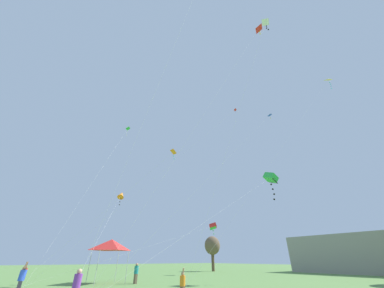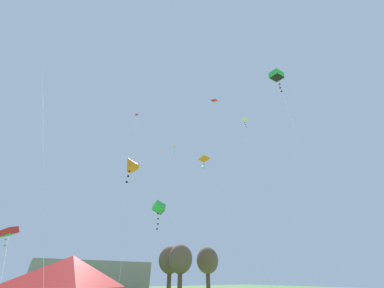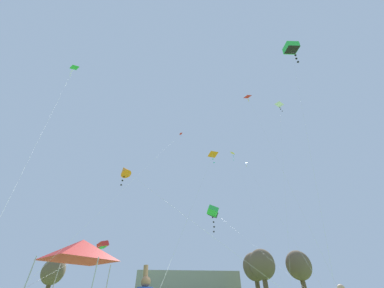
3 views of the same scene
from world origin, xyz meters
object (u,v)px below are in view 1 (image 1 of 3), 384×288
at_px(kite_orange_diamond_3, 121,195).
at_px(kite_blue_delta_5, 266,119).
at_px(kite_red_delta_1, 258,30).
at_px(person_red_shirt, 23,275).
at_px(person_blue_shirt, 21,278).
at_px(person_purple_shirt, 76,286).
at_px(kite_green_delta_6, 127,130).
at_px(kite_red_box_0, 213,226).
at_px(kite_orange_delta_10, 173,153).
at_px(kite_green_box_9, 271,178).
at_px(festival_tent, 111,245).
at_px(person_teal_shirt, 136,272).
at_px(kite_yellow_delta_2, 328,81).
at_px(kite_red_delta_8, 229,115).
at_px(person_orange_shirt, 183,284).
at_px(kite_white_delta_4, 266,24).

height_order(kite_orange_diamond_3, kite_blue_delta_5, kite_blue_delta_5).
distance_m(kite_red_delta_1, kite_orange_diamond_3, 27.84).
distance_m(person_red_shirt, person_blue_shirt, 5.00).
height_order(kite_red_delta_1, kite_orange_diamond_3, kite_red_delta_1).
distance_m(person_purple_shirt, kite_green_delta_6, 29.72).
distance_m(kite_red_box_0, kite_orange_delta_10, 21.42).
relative_size(person_red_shirt, kite_orange_diamond_3, 0.17).
relative_size(person_purple_shirt, kite_green_box_9, 0.08).
bearing_deg(kite_green_box_9, kite_blue_delta_5, -52.51).
bearing_deg(kite_orange_diamond_3, person_purple_shirt, -26.26).
distance_m(festival_tent, person_teal_shirt, 4.11).
height_order(person_teal_shirt, kite_red_delta_1, kite_red_delta_1).
bearing_deg(kite_blue_delta_5, kite_red_delta_1, -22.10).
relative_size(person_purple_shirt, kite_red_delta_1, 0.06).
xyz_separation_m(person_blue_shirt, person_teal_shirt, (-2.41, 9.82, 0.01)).
bearing_deg(person_red_shirt, kite_green_box_9, -97.62).
bearing_deg(festival_tent, kite_orange_diamond_3, -10.30).
height_order(kite_yellow_delta_2, kite_red_delta_8, kite_yellow_delta_2).
height_order(person_orange_shirt, kite_blue_delta_5, kite_blue_delta_5).
height_order(person_blue_shirt, kite_white_delta_4, kite_white_delta_4).
bearing_deg(kite_white_delta_4, kite_orange_diamond_3, -161.06).
bearing_deg(kite_green_delta_6, festival_tent, -14.00).
bearing_deg(kite_yellow_delta_2, kite_red_delta_1, -95.45).
xyz_separation_m(person_red_shirt, person_teal_shirt, (2.57, 9.56, 0.06)).
xyz_separation_m(kite_white_delta_4, kite_orange_delta_10, (-11.24, -3.86, -11.87)).
bearing_deg(kite_red_delta_8, kite_red_box_0, 158.26).
relative_size(person_teal_shirt, kite_red_box_0, 0.07).
xyz_separation_m(person_blue_shirt, kite_blue_delta_5, (10.71, 17.83, 15.35)).
height_order(kite_green_delta_6, kite_orange_delta_10, kite_green_delta_6).
distance_m(person_orange_shirt, kite_blue_delta_5, 18.40).
distance_m(person_orange_shirt, kite_orange_diamond_3, 14.00).
relative_size(person_blue_shirt, kite_green_box_9, 0.09).
bearing_deg(kite_red_delta_1, kite_white_delta_4, -52.25).
distance_m(person_teal_shirt, kite_orange_diamond_3, 8.25).
distance_m(person_teal_shirt, kite_red_box_0, 18.61).
bearing_deg(kite_yellow_delta_2, person_teal_shirt, -125.31).
bearing_deg(kite_green_box_9, person_purple_shirt, -88.63).
relative_size(person_purple_shirt, person_orange_shirt, 1.02).
relative_size(person_red_shirt, kite_red_delta_1, 0.06).
relative_size(kite_red_box_0, kite_yellow_delta_2, 0.90).
bearing_deg(person_purple_shirt, person_red_shirt, -65.05).
bearing_deg(festival_tent, kite_yellow_delta_2, 54.03).
xyz_separation_m(person_purple_shirt, kite_red_box_0, (-15.57, 23.99, 6.45)).
height_order(person_red_shirt, kite_orange_delta_10, kite_orange_delta_10).
bearing_deg(kite_red_box_0, kite_red_delta_1, -23.50).
bearing_deg(kite_red_box_0, person_purple_shirt, -57.02).
xyz_separation_m(person_orange_shirt, kite_white_delta_4, (6.88, 5.31, 23.26)).
bearing_deg(festival_tent, kite_orange_delta_10, 13.78).
bearing_deg(kite_green_delta_6, kite_red_box_0, 79.49).
relative_size(person_teal_shirt, kite_blue_delta_5, 0.11).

